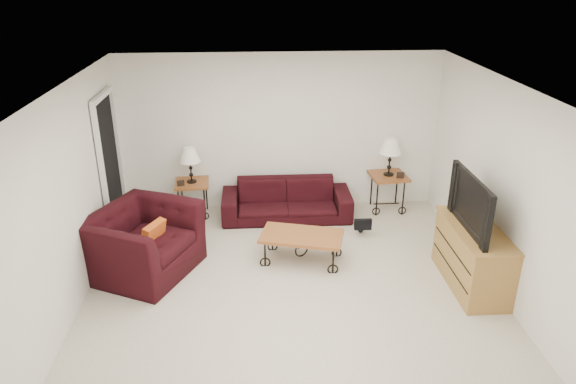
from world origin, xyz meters
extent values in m
plane|color=beige|center=(0.00, 0.00, 0.00)|extent=(5.00, 5.00, 0.00)
cube|color=silver|center=(0.00, 2.50, 1.25)|extent=(5.00, 0.02, 2.50)
cube|color=silver|center=(0.00, -2.50, 1.25)|extent=(5.00, 0.02, 2.50)
cube|color=silver|center=(-2.50, 0.00, 1.25)|extent=(0.02, 5.00, 2.50)
cube|color=silver|center=(2.50, 0.00, 1.25)|extent=(0.02, 5.00, 2.50)
plane|color=white|center=(0.00, 0.00, 2.50)|extent=(5.00, 5.00, 0.00)
cube|color=black|center=(-2.47, 1.65, 1.02)|extent=(0.08, 0.94, 2.04)
imported|color=black|center=(0.06, 2.02, 0.29)|extent=(2.01, 0.79, 0.59)
cube|color=#995126|center=(-1.41, 2.20, 0.28)|extent=(0.55, 0.55, 0.57)
cube|color=#995126|center=(1.70, 2.20, 0.30)|extent=(0.61, 0.61, 0.61)
cube|color=black|center=(-1.56, 2.05, 0.61)|extent=(0.11, 0.04, 0.09)
cube|color=black|center=(1.85, 2.05, 0.66)|extent=(0.12, 0.03, 0.10)
cube|color=#995126|center=(0.18, 0.65, 0.20)|extent=(1.19, 0.84, 0.40)
imported|color=black|center=(-1.88, 0.54, 0.42)|extent=(1.59, 1.67, 0.85)
cube|color=orange|center=(-1.73, 0.49, 0.52)|extent=(0.26, 0.39, 0.38)
cube|color=#B07641|center=(2.23, -0.04, 0.39)|extent=(0.54, 1.30, 0.78)
imported|color=black|center=(2.21, -0.04, 1.12)|extent=(0.15, 1.17, 0.67)
ellipsoid|color=black|center=(1.13, 1.41, 0.25)|extent=(0.47, 0.42, 0.50)
camera|label=1|loc=(-0.40, -5.56, 3.70)|focal=33.15mm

